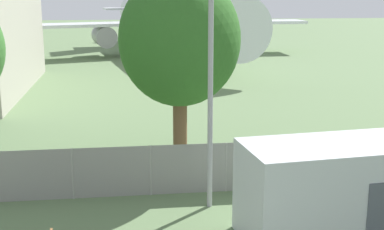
# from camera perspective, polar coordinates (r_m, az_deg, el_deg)

# --- Properties ---
(perimeter_fence) EXTENTS (56.07, 0.07, 1.72)m
(perimeter_fence) POSITION_cam_1_polar(r_m,az_deg,el_deg) (17.87, -4.44, -5.92)
(perimeter_fence) COLOR gray
(perimeter_fence) RESTS_ON ground
(airplane) EXTENTS (30.13, 38.94, 13.45)m
(airplane) POSITION_cam_1_polar(r_m,az_deg,el_deg) (55.80, -2.19, 10.36)
(airplane) COLOR silver
(airplane) RESTS_ON ground
(portable_cabin) EXTENTS (5.20, 2.92, 2.68)m
(portable_cabin) POSITION_cam_1_polar(r_m,az_deg,el_deg) (15.26, 14.81, -7.81)
(portable_cabin) COLOR silver
(portable_cabin) RESTS_ON ground
(tree_left_of_cabin) EXTENTS (4.48, 4.48, 7.40)m
(tree_left_of_cabin) POSITION_cam_1_polar(r_m,az_deg,el_deg) (19.72, -1.33, 7.97)
(tree_left_of_cabin) COLOR brown
(tree_left_of_cabin) RESTS_ON ground
(light_mast) EXTENTS (0.44, 0.44, 6.97)m
(light_mast) POSITION_cam_1_polar(r_m,az_deg,el_deg) (16.06, 1.99, 4.67)
(light_mast) COLOR #99999E
(light_mast) RESTS_ON ground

